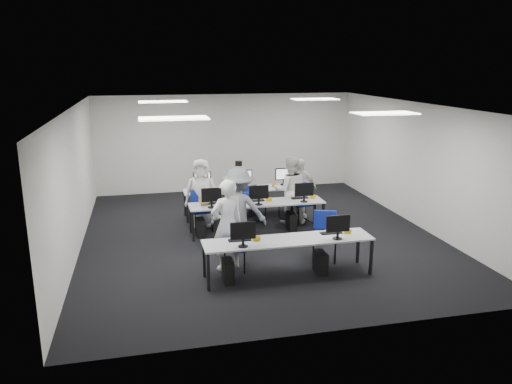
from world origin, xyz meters
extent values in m
plane|color=black|center=(0.00, 0.00, 0.00)|extent=(9.00, 9.00, 0.00)
plane|color=white|center=(0.00, 0.00, 3.00)|extent=(9.00, 9.00, 0.00)
cube|color=silver|center=(0.00, 4.50, 1.50)|extent=(8.00, 0.02, 3.00)
cube|color=silver|center=(0.00, -4.50, 1.50)|extent=(8.00, 0.02, 3.00)
cube|color=silver|center=(-4.00, 0.00, 1.50)|extent=(0.02, 9.00, 3.00)
cube|color=silver|center=(4.00, 0.00, 1.50)|extent=(0.02, 9.00, 3.00)
cube|color=white|center=(-2.00, -2.00, 2.98)|extent=(1.20, 0.60, 0.02)
cube|color=white|center=(2.00, -2.00, 2.98)|extent=(1.20, 0.60, 0.02)
cube|color=white|center=(-2.00, 2.00, 2.98)|extent=(1.20, 0.60, 0.02)
cube|color=white|center=(2.00, 2.00, 2.98)|extent=(1.20, 0.60, 0.02)
cube|color=#B8BABD|center=(0.00, -2.40, 0.71)|extent=(3.20, 0.70, 0.03)
cube|color=black|center=(-1.55, -2.70, 0.35)|extent=(0.05, 0.05, 0.70)
cube|color=black|center=(-1.55, -2.10, 0.35)|extent=(0.05, 0.05, 0.70)
cube|color=black|center=(1.55, -2.70, 0.35)|extent=(0.05, 0.05, 0.70)
cube|color=black|center=(1.55, -2.10, 0.35)|extent=(0.05, 0.05, 0.70)
cube|color=#B8BABD|center=(0.00, 0.20, 0.71)|extent=(3.20, 0.70, 0.03)
cube|color=black|center=(-1.55, -0.10, 0.35)|extent=(0.05, 0.05, 0.70)
cube|color=black|center=(-1.55, 0.50, 0.35)|extent=(0.05, 0.05, 0.70)
cube|color=black|center=(1.55, -0.10, 0.35)|extent=(0.05, 0.05, 0.70)
cube|color=black|center=(1.55, 0.50, 0.35)|extent=(0.05, 0.05, 0.70)
cube|color=#B8BABD|center=(0.00, 1.60, 0.71)|extent=(3.20, 0.70, 0.03)
cube|color=black|center=(-1.55, 1.30, 0.35)|extent=(0.05, 0.05, 0.70)
cube|color=black|center=(-1.55, 1.90, 0.35)|extent=(0.05, 0.05, 0.70)
cube|color=black|center=(1.55, 1.30, 0.35)|extent=(0.05, 0.05, 0.70)
cube|color=black|center=(1.55, 1.90, 0.35)|extent=(0.05, 0.05, 0.70)
cube|color=#0C1EA4|center=(-0.90, -2.58, 1.03)|extent=(0.46, 0.04, 0.32)
cube|color=black|center=(-0.90, -2.26, 0.74)|extent=(0.42, 0.14, 0.02)
ellipsoid|color=black|center=(-0.60, -2.26, 0.75)|extent=(0.07, 0.10, 0.04)
cube|color=black|center=(-1.15, -2.40, 0.21)|extent=(0.18, 0.40, 0.42)
cube|color=white|center=(0.90, -2.58, 1.03)|extent=(0.46, 0.04, 0.32)
cube|color=black|center=(0.90, -2.26, 0.74)|extent=(0.42, 0.14, 0.02)
ellipsoid|color=black|center=(1.20, -2.26, 0.75)|extent=(0.07, 0.10, 0.04)
cube|color=black|center=(0.65, -2.40, 0.21)|extent=(0.18, 0.40, 0.42)
cube|color=white|center=(-1.10, 0.02, 1.03)|extent=(0.46, 0.04, 0.32)
cube|color=black|center=(-1.10, 0.34, 0.74)|extent=(0.42, 0.14, 0.02)
ellipsoid|color=black|center=(-0.80, 0.34, 0.75)|extent=(0.07, 0.10, 0.04)
cube|color=black|center=(-1.35, 0.20, 0.21)|extent=(0.18, 0.40, 0.42)
cube|color=white|center=(0.00, 0.02, 1.03)|extent=(0.46, 0.04, 0.32)
cube|color=black|center=(0.00, 0.34, 0.74)|extent=(0.42, 0.14, 0.02)
ellipsoid|color=black|center=(0.30, 0.34, 0.75)|extent=(0.07, 0.10, 0.04)
cube|color=black|center=(-0.25, 0.20, 0.21)|extent=(0.18, 0.40, 0.42)
cube|color=white|center=(1.10, 0.02, 1.03)|extent=(0.46, 0.04, 0.32)
cube|color=black|center=(1.10, 0.34, 0.74)|extent=(0.42, 0.14, 0.02)
ellipsoid|color=black|center=(1.40, 0.34, 0.75)|extent=(0.07, 0.10, 0.04)
cube|color=black|center=(0.85, 0.20, 0.21)|extent=(0.18, 0.40, 0.42)
cube|color=white|center=(-1.10, 1.78, 1.03)|extent=(0.46, 0.04, 0.32)
cube|color=black|center=(-1.10, 1.46, 0.74)|extent=(0.42, 0.14, 0.02)
ellipsoid|color=black|center=(-1.40, 1.46, 0.75)|extent=(0.07, 0.10, 0.04)
cube|color=black|center=(-0.85, 1.60, 0.21)|extent=(0.18, 0.40, 0.42)
cube|color=white|center=(0.00, 1.78, 1.03)|extent=(0.46, 0.04, 0.32)
cube|color=black|center=(0.00, 1.46, 0.74)|extent=(0.42, 0.14, 0.02)
ellipsoid|color=black|center=(-0.30, 1.46, 0.75)|extent=(0.07, 0.10, 0.04)
cube|color=black|center=(0.25, 1.60, 0.21)|extent=(0.18, 0.40, 0.42)
cube|color=white|center=(1.10, 1.78, 1.03)|extent=(0.46, 0.04, 0.32)
cube|color=black|center=(1.10, 1.46, 0.74)|extent=(0.42, 0.14, 0.02)
ellipsoid|color=black|center=(0.80, 1.46, 0.75)|extent=(0.07, 0.10, 0.04)
cube|color=black|center=(1.35, 1.60, 0.21)|extent=(0.18, 0.40, 0.42)
cube|color=navy|center=(-0.89, -1.86, 0.44)|extent=(0.53, 0.52, 0.06)
cube|color=navy|center=(-0.82, -1.68, 0.69)|extent=(0.39, 0.18, 0.34)
cube|color=navy|center=(0.96, -1.77, 0.50)|extent=(0.61, 0.59, 0.07)
cube|color=navy|center=(1.03, -1.56, 0.78)|extent=(0.45, 0.21, 0.39)
cube|color=navy|center=(-1.25, 0.68, 0.49)|extent=(0.50, 0.48, 0.06)
cube|color=navy|center=(-1.27, 0.89, 0.76)|extent=(0.45, 0.09, 0.38)
cube|color=navy|center=(0.06, 0.84, 0.48)|extent=(0.59, 0.57, 0.06)
cube|color=navy|center=(-0.02, 1.04, 0.75)|extent=(0.43, 0.20, 0.38)
cube|color=navy|center=(1.27, 0.68, 0.50)|extent=(0.55, 0.53, 0.07)
cube|color=navy|center=(1.23, 0.89, 0.78)|extent=(0.46, 0.13, 0.39)
cube|color=navy|center=(-1.17, 1.13, 0.43)|extent=(0.50, 0.48, 0.06)
cube|color=navy|center=(-1.22, 0.95, 0.67)|extent=(0.39, 0.15, 0.33)
cube|color=navy|center=(-0.08, 0.99, 0.43)|extent=(0.51, 0.50, 0.06)
cube|color=navy|center=(-0.02, 0.81, 0.67)|extent=(0.39, 0.16, 0.34)
cube|color=navy|center=(1.10, 1.06, 0.48)|extent=(0.59, 0.58, 0.06)
cube|color=navy|center=(1.18, 0.86, 0.75)|extent=(0.43, 0.21, 0.38)
ellipsoid|color=tan|center=(-1.22, 0.29, 0.86)|extent=(0.37, 0.31, 0.26)
imported|color=silver|center=(-1.05, -1.80, 0.90)|extent=(0.75, 0.59, 1.80)
imported|color=silver|center=(0.97, 0.72, 0.85)|extent=(0.92, 0.77, 1.70)
imported|color=silver|center=(-1.22, 1.00, 0.84)|extent=(0.88, 0.64, 1.67)
imported|color=silver|center=(1.34, 1.13, 0.78)|extent=(0.93, 0.42, 1.55)
imported|color=slate|center=(-0.66, -0.91, 0.91)|extent=(1.31, 0.95, 1.82)
cube|color=black|center=(-0.61, -0.74, 1.88)|extent=(0.18, 0.21, 0.10)
camera|label=1|loc=(-2.55, -10.82, 3.91)|focal=35.00mm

